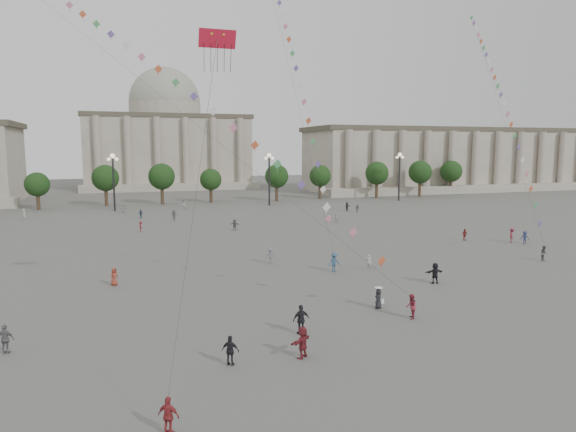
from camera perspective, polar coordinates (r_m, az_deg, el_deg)
name	(u,v)px	position (r m, az deg, el deg)	size (l,w,h in m)	color
ground	(345,323)	(35.31, 6.39, -11.79)	(360.00, 360.00, 0.00)	#575452
hall_east	(449,159)	(152.78, 17.50, 6.01)	(84.00, 26.22, 17.20)	gray
hall_central	(166,139)	(160.09, -13.36, 8.29)	(48.30, 34.30, 35.50)	gray
tree_row	(190,178)	(109.32, -10.88, 4.15)	(137.12, 5.12, 8.00)	#36271B
lamp_post_mid_west	(113,171)	(100.33, -18.85, 4.71)	(2.00, 0.90, 10.65)	#262628
lamp_post_mid_east	(269,169)	(104.44, -2.11, 5.20)	(2.00, 0.90, 10.65)	#262628
lamp_post_far_east	(400,168)	(116.40, 12.29, 5.28)	(2.00, 0.90, 10.65)	#262628
person_crowd_0	(141,214)	(88.96, -16.04, 0.23)	(0.89, 0.37, 1.51)	navy
person_crowd_3	(435,273)	(46.50, 16.01, -6.12)	(1.68, 0.54, 1.82)	black
person_crowd_4	(123,209)	(95.98, -17.82, 0.75)	(1.61, 0.51, 1.73)	#B7B7B2
person_crowd_6	(270,256)	(52.28, -1.97, -4.42)	(1.05, 0.60, 1.62)	slate
person_crowd_7	(336,218)	(81.04, 5.39, -0.20)	(1.40, 0.45, 1.51)	silver
person_crowd_8	(512,235)	(69.48, 23.62, -1.98)	(1.18, 0.68, 1.82)	maroon
person_crowd_9	(347,207)	(96.26, 6.58, 1.05)	(1.50, 0.48, 1.62)	black
person_crowd_10	(24,215)	(93.01, -27.24, 0.11)	(0.69, 0.45, 1.89)	beige
person_crowd_12	(235,225)	(73.74, -5.94, -0.96)	(1.44, 0.46, 1.56)	slate
person_crowd_13	(369,262)	(50.35, 8.98, -5.06)	(0.54, 0.35, 1.48)	#B2B3AE
person_crowd_14	(525,238)	(69.00, 24.81, -2.19)	(1.05, 0.60, 1.62)	navy
person_crowd_16	(174,215)	(85.27, -12.57, 0.11)	(1.02, 0.42, 1.73)	#5B5C60
person_crowd_17	(141,226)	(74.72, -16.03, -1.12)	(0.97, 0.56, 1.51)	maroon
person_crowd_18	(465,235)	(68.95, 19.02, -1.96)	(0.87, 0.36, 1.49)	maroon
person_crowd_19	(357,208)	(94.53, 7.69, 0.88)	(0.88, 0.37, 1.51)	slate
person_crowd_20	(114,277)	(46.53, -18.75, -6.40)	(0.75, 0.49, 1.53)	brown
person_crowd_21	(183,205)	(99.47, -11.57, 1.25)	(0.94, 0.74, 1.94)	#B7B8B4
tourist_0	(169,416)	(23.02, -13.12, -20.80)	(0.95, 0.40, 1.63)	#9E2B2F
tourist_1	(230,351)	(28.76, -6.42, -14.65)	(0.97, 0.40, 1.65)	black
tourist_2	(303,342)	(29.52, 1.62, -13.84)	(1.68, 0.53, 1.81)	maroon
tourist_3	(5,339)	(34.11, -28.89, -11.90)	(1.00, 0.42, 1.71)	slate
tourist_4	(301,319)	(32.98, 1.48, -11.42)	(1.11, 0.46, 1.89)	black
kite_flyer_0	(411,307)	(36.74, 13.53, -9.76)	(0.84, 0.65, 1.73)	maroon
kite_flyer_1	(334,262)	(49.03, 5.15, -5.12)	(1.19, 0.69, 1.85)	#30506D
kite_flyer_2	(544,253)	(59.80, 26.56, -3.72)	(0.77, 0.60, 1.59)	#5A5A5E
hat_person	(379,298)	(38.55, 10.03, -8.93)	(0.85, 0.81, 1.69)	black
dragon_kite	(217,53)	(31.91, -7.89, 17.47)	(3.27, 5.66, 20.13)	red
kite_train_west	(104,36)	(57.61, -19.72, 18.31)	(37.21, 50.30, 74.89)	#3F3F3F
kite_train_mid	(278,5)	(75.68, -1.12, 22.43)	(5.45, 48.60, 73.46)	#3F3F3F
kite_train_east	(499,94)	(75.45, 22.42, 12.40)	(13.12, 29.45, 45.35)	#3F3F3F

